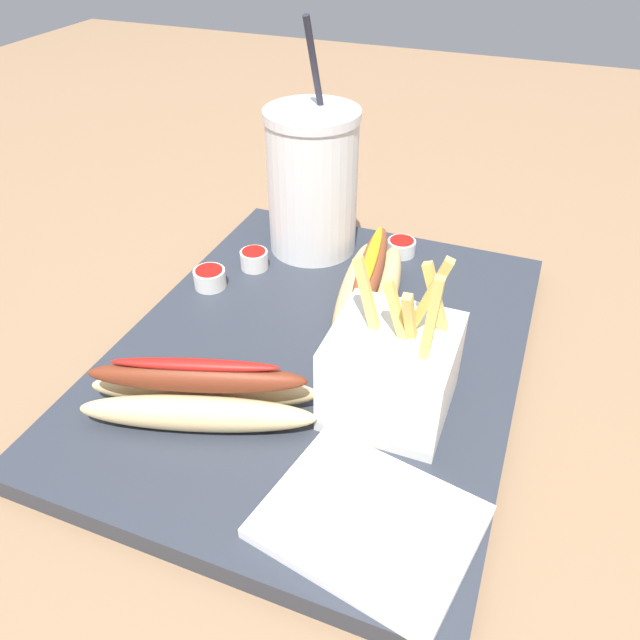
{
  "coord_description": "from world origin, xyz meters",
  "views": [
    {
      "loc": [
        -0.41,
        -0.16,
        0.38
      ],
      "look_at": [
        0.0,
        0.0,
        0.05
      ],
      "focal_mm": 34.36,
      "sensor_mm": 36.0,
      "label": 1
    }
  ],
  "objects_px": {
    "hot_dog_2": "(200,395)",
    "ketchup_cup_1": "(210,277)",
    "fries_basket": "(392,370)",
    "ketchup_cup_3": "(401,246)",
    "ketchup_cup_2": "(254,259)",
    "hot_dog_1": "(369,287)",
    "soda_cup": "(313,182)",
    "napkin_stack": "(369,521)"
  },
  "relations": [
    {
      "from": "hot_dog_2",
      "to": "ketchup_cup_1",
      "type": "relative_size",
      "value": 5.84
    },
    {
      "from": "fries_basket",
      "to": "ketchup_cup_3",
      "type": "bearing_deg",
      "value": 13.04
    },
    {
      "from": "ketchup_cup_1",
      "to": "ketchup_cup_3",
      "type": "relative_size",
      "value": 1.05
    },
    {
      "from": "hot_dog_2",
      "to": "ketchup_cup_2",
      "type": "distance_m",
      "value": 0.23
    },
    {
      "from": "fries_basket",
      "to": "ketchup_cup_3",
      "type": "xyz_separation_m",
      "value": [
        0.24,
        0.06,
        -0.03
      ]
    },
    {
      "from": "hot_dog_1",
      "to": "fries_basket",
      "type": "bearing_deg",
      "value": -155.49
    },
    {
      "from": "soda_cup",
      "to": "hot_dog_2",
      "type": "xyz_separation_m",
      "value": [
        -0.29,
        -0.02,
        -0.06
      ]
    },
    {
      "from": "fries_basket",
      "to": "hot_dog_2",
      "type": "relative_size",
      "value": 0.74
    },
    {
      "from": "hot_dog_1",
      "to": "ketchup_cup_1",
      "type": "height_order",
      "value": "hot_dog_1"
    },
    {
      "from": "soda_cup",
      "to": "ketchup_cup_2",
      "type": "bearing_deg",
      "value": 147.53
    },
    {
      "from": "fries_basket",
      "to": "napkin_stack",
      "type": "distance_m",
      "value": 0.12
    },
    {
      "from": "soda_cup",
      "to": "napkin_stack",
      "type": "xyz_separation_m",
      "value": [
        -0.33,
        -0.18,
        -0.08
      ]
    },
    {
      "from": "soda_cup",
      "to": "hot_dog_2",
      "type": "relative_size",
      "value": 1.27
    },
    {
      "from": "hot_dog_1",
      "to": "ketchup_cup_3",
      "type": "relative_size",
      "value": 5.99
    },
    {
      "from": "ketchup_cup_1",
      "to": "napkin_stack",
      "type": "relative_size",
      "value": 0.24
    },
    {
      "from": "soda_cup",
      "to": "ketchup_cup_2",
      "type": "distance_m",
      "value": 0.11
    },
    {
      "from": "fries_basket",
      "to": "ketchup_cup_3",
      "type": "relative_size",
      "value": 4.55
    },
    {
      "from": "ketchup_cup_1",
      "to": "napkin_stack",
      "type": "xyz_separation_m",
      "value": [
        -0.22,
        -0.25,
        -0.01
      ]
    },
    {
      "from": "fries_basket",
      "to": "ketchup_cup_2",
      "type": "xyz_separation_m",
      "value": [
        0.15,
        0.2,
        -0.03
      ]
    },
    {
      "from": "ketchup_cup_2",
      "to": "ketchup_cup_3",
      "type": "height_order",
      "value": "ketchup_cup_2"
    },
    {
      "from": "hot_dog_1",
      "to": "ketchup_cup_3",
      "type": "xyz_separation_m",
      "value": [
        0.11,
        -0.0,
        -0.01
      ]
    },
    {
      "from": "ketchup_cup_3",
      "to": "napkin_stack",
      "type": "bearing_deg",
      "value": -168.04
    },
    {
      "from": "ketchup_cup_2",
      "to": "napkin_stack",
      "type": "distance_m",
      "value": 0.35
    },
    {
      "from": "fries_basket",
      "to": "ketchup_cup_2",
      "type": "bearing_deg",
      "value": 52.41
    },
    {
      "from": "fries_basket",
      "to": "ketchup_cup_3",
      "type": "distance_m",
      "value": 0.25
    },
    {
      "from": "napkin_stack",
      "to": "hot_dog_2",
      "type": "bearing_deg",
      "value": 72.58
    },
    {
      "from": "ketchup_cup_1",
      "to": "ketchup_cup_2",
      "type": "relative_size",
      "value": 1.11
    },
    {
      "from": "soda_cup",
      "to": "fries_basket",
      "type": "height_order",
      "value": "soda_cup"
    },
    {
      "from": "hot_dog_1",
      "to": "ketchup_cup_1",
      "type": "bearing_deg",
      "value": 99.67
    },
    {
      "from": "soda_cup",
      "to": "hot_dog_1",
      "type": "distance_m",
      "value": 0.14
    },
    {
      "from": "ketchup_cup_3",
      "to": "napkin_stack",
      "type": "distance_m",
      "value": 0.36
    },
    {
      "from": "soda_cup",
      "to": "fries_basket",
      "type": "distance_m",
      "value": 0.27
    },
    {
      "from": "ketchup_cup_1",
      "to": "ketchup_cup_2",
      "type": "height_order",
      "value": "same"
    },
    {
      "from": "soda_cup",
      "to": "ketchup_cup_1",
      "type": "height_order",
      "value": "soda_cup"
    },
    {
      "from": "soda_cup",
      "to": "napkin_stack",
      "type": "relative_size",
      "value": 1.8
    },
    {
      "from": "soda_cup",
      "to": "ketchup_cup_1",
      "type": "bearing_deg",
      "value": 149.2
    },
    {
      "from": "fries_basket",
      "to": "ketchup_cup_2",
      "type": "distance_m",
      "value": 0.25
    },
    {
      "from": "hot_dog_2",
      "to": "ketchup_cup_1",
      "type": "distance_m",
      "value": 0.19
    },
    {
      "from": "fries_basket",
      "to": "ketchup_cup_1",
      "type": "bearing_deg",
      "value": 65.52
    },
    {
      "from": "fries_basket",
      "to": "napkin_stack",
      "type": "bearing_deg",
      "value": -170.36
    },
    {
      "from": "ketchup_cup_1",
      "to": "napkin_stack",
      "type": "distance_m",
      "value": 0.33
    },
    {
      "from": "hot_dog_1",
      "to": "ketchup_cup_2",
      "type": "bearing_deg",
      "value": 81.07
    }
  ]
}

